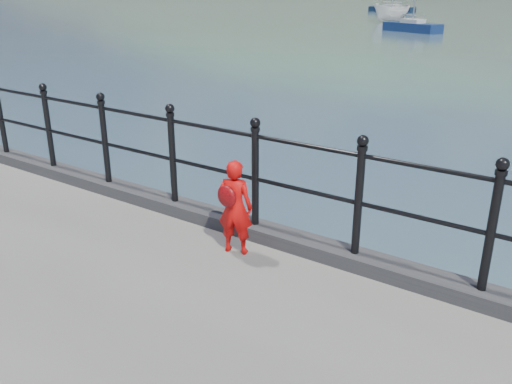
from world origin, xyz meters
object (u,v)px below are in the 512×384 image
Objects in this scene: child at (235,207)px; sailboat_port at (412,28)px; railing at (211,156)px; sailboat_left at (392,9)px; launch_white at (391,12)px.

child is 0.14× the size of sailboat_port.
railing is 75.42m from sailboat_left.
sailboat_port is at bearing 106.63° from railing.
launch_white is at bearing -62.10° from sailboat_left.
sailboat_left reaches higher than child.
child is 76.04m from sailboat_left.
child reaches higher than launch_white.
launch_white is 0.65× the size of sailboat_port.
sailboat_port is 0.83× the size of sailboat_left.
sailboat_port reaches higher than launch_white.
railing is 3.82× the size of launch_white.
sailboat_port is at bearing -37.14° from launch_white.
sailboat_left is (-26.58, 71.24, -1.17)m from child.
child is 42.34m from sailboat_port.
sailboat_left reaches higher than launch_white.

